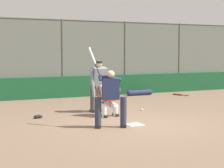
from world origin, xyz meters
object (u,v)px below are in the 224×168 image
Objects in this scene: spare_bat_by_padding at (179,95)px; fielding_glove_on_dirt at (38,117)px; batter_at_plate at (110,97)px; baseball_loose at (142,110)px; spare_bat_near_backstop at (107,98)px; umpire_home at (99,84)px; catcher_behind_plate at (107,96)px; equipment_bag_dugout_side at (140,93)px.

spare_bat_by_padding is 7.83m from fielding_glove_on_dirt.
batter_at_plate is at bearing 123.53° from fielding_glove_on_dirt.
batter_at_plate is at bearing 44.77° from baseball_loose.
spare_bat_near_backstop is 3.42m from spare_bat_by_padding.
umpire_home reaches higher than spare_bat_by_padding.
fielding_glove_on_dirt is (3.79, 3.44, 0.02)m from spare_bat_near_backstop.
fielding_glove_on_dirt is at bearing 2.91° from umpire_home.
spare_bat_near_backstop is 2.62× the size of fielding_glove_on_dirt.
catcher_behind_plate is at bearing 79.08° from umpire_home.
spare_bat_by_padding is at bearing -153.72° from spare_bat_near_backstop.
batter_at_plate reaches higher than equipment_bag_dugout_side.
spare_bat_by_padding is 10.90× the size of baseball_loose.
spare_bat_by_padding is at bearing 154.56° from equipment_bag_dugout_side.
umpire_home is 22.98× the size of baseball_loose.
umpire_home is 1.72m from baseball_loose.
umpire_home reaches higher than baseball_loose.
spare_bat_by_padding is 0.62× the size of equipment_bag_dugout_side.
batter_at_plate is 1.24× the size of umpire_home.
catcher_behind_plate is 0.90m from umpire_home.
fielding_glove_on_dirt is 0.21× the size of equipment_bag_dugout_side.
spare_bat_near_backstop is at bearing 13.17° from equipment_bag_dugout_side.
batter_at_plate reaches higher than fielding_glove_on_dirt.
umpire_home reaches higher than fielding_glove_on_dirt.
catcher_behind_plate is at bearing 17.40° from baseball_loose.
baseball_loose is (-1.43, 0.38, -0.88)m from umpire_home.
catcher_behind_plate is 16.42× the size of baseball_loose.
umpire_home is 2.11× the size of spare_bat_by_padding.
catcher_behind_plate is (-0.62, -1.64, -0.19)m from batter_at_plate.
equipment_bag_dugout_side reaches higher than spare_bat_by_padding.
spare_bat_by_padding is (-5.77, -5.25, -0.79)m from batter_at_plate.
equipment_bag_dugout_side is at bearing -134.79° from spare_bat_near_backstop.
equipment_bag_dugout_side is (-3.54, -4.37, -0.51)m from catcher_behind_plate.
spare_bat_by_padding is at bearing -156.74° from fielding_glove_on_dirt.
spare_bat_near_backstop is 3.49m from baseball_loose.
baseball_loose reaches higher than spare_bat_by_padding.
baseball_loose is at bearing 159.23° from umpire_home.
batter_at_plate is 1.74× the size of catcher_behind_plate.
umpire_home is at bearing -171.15° from fielding_glove_on_dirt.
catcher_behind_plate reaches higher than equipment_bag_dugout_side.
baseball_loose reaches higher than spare_bat_near_backstop.
spare_bat_near_backstop is 0.54× the size of equipment_bag_dugout_side.
fielding_glove_on_dirt is 3.69× the size of baseball_loose.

